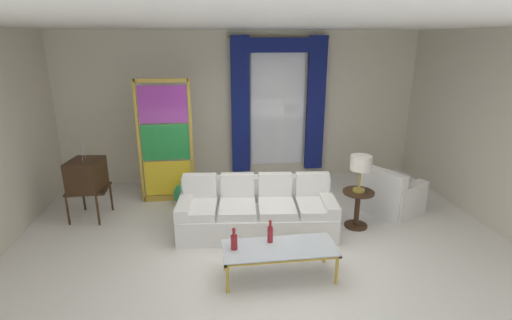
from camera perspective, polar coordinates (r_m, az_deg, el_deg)
The scene contains 15 objects.
ground_plane at distance 5.52m, azimuth 1.45°, elevation -13.30°, with size 16.00×16.00×0.00m, color white.
wall_rear at distance 7.89m, azimuth -2.03°, elevation 7.83°, with size 8.00×0.12×3.00m, color beige.
wall_right at distance 7.02m, azimuth 31.74°, elevation 3.99°, with size 0.12×7.00×3.00m, color beige.
ceiling_slab at distance 5.53m, azimuth 0.31°, elevation 19.53°, with size 8.00×7.60×0.04m, color white.
curtained_window at distance 7.79m, azimuth 3.37°, elevation 9.48°, with size 2.00×0.17×2.70m.
couch_white_long at distance 5.92m, azimuth 0.10°, elevation -7.66°, with size 2.41×1.15×0.86m.
coffee_table at distance 4.81m, azimuth 3.51°, elevation -13.18°, with size 1.39×0.56×0.41m.
bottle_blue_decanter at distance 4.83m, azimuth 2.12°, elevation -10.84°, with size 0.07×0.07×0.30m.
bottle_crystal_tall at distance 4.70m, azimuth -3.27°, elevation -11.90°, with size 0.08×0.08×0.29m.
vintage_tv at distance 6.74m, azimuth -23.91°, elevation -2.18°, with size 0.62×0.66×1.35m.
armchair_white at distance 6.90m, azimuth 19.31°, elevation -5.10°, with size 1.10×1.10×0.80m.
stained_glass_divider at distance 6.92m, azimuth -13.28°, elevation 2.23°, with size 0.95×0.05×2.20m.
peacock_figurine at distance 6.82m, azimuth -10.38°, elevation -5.27°, with size 0.44×0.60×0.50m.
round_side_table at distance 6.20m, azimuth 14.83°, elevation -6.57°, with size 0.48×0.48×0.59m.
table_lamp_brass at distance 5.97m, azimuth 15.33°, elevation -0.66°, with size 0.32×0.32×0.57m.
Camera 1 is at (-0.77, -4.67, 2.83)m, focal length 26.91 mm.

